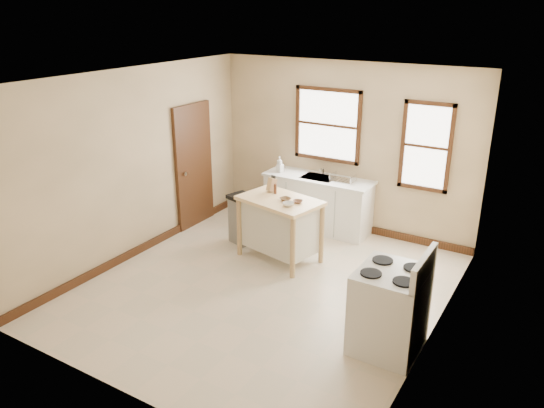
{
  "coord_description": "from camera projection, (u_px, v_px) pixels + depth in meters",
  "views": [
    {
      "loc": [
        3.38,
        -5.4,
        3.63
      ],
      "look_at": [
        -0.12,
        0.4,
        1.06
      ],
      "focal_mm": 35.0,
      "sensor_mm": 36.0,
      "label": 1
    }
  ],
  "objects": [
    {
      "name": "floor",
      "position": [
        264.0,
        287.0,
        7.24
      ],
      "size": [
        5.0,
        5.0,
        0.0
      ],
      "primitive_type": "plane",
      "color": "beige",
      "rests_on": "ground"
    },
    {
      "name": "soap_bottle_a",
      "position": [
        280.0,
        164.0,
        9.1
      ],
      "size": [
        0.12,
        0.13,
        0.26
      ],
      "primitive_type": "imported",
      "rotation": [
        0.0,
        0.0,
        0.3
      ],
      "color": "#B2B2B2",
      "rests_on": "sink_counter"
    },
    {
      "name": "faucet",
      "position": [
        323.0,
        168.0,
        8.92
      ],
      "size": [
        0.03,
        0.03,
        0.22
      ],
      "primitive_type": "cylinder",
      "color": "silver",
      "rests_on": "sink_counter"
    },
    {
      "name": "bowl_c",
      "position": [
        288.0,
        204.0,
        7.44
      ],
      "size": [
        0.21,
        0.21,
        0.05
      ],
      "primitive_type": "imported",
      "rotation": [
        0.0,
        0.0,
        -0.37
      ],
      "color": "silver",
      "rests_on": "kitchen_island"
    },
    {
      "name": "bowl_a",
      "position": [
        285.0,
        199.0,
        7.66
      ],
      "size": [
        0.21,
        0.21,
        0.04
      ],
      "primitive_type": "imported",
      "rotation": [
        0.0,
        0.0,
        -0.43
      ],
      "color": "brown",
      "rests_on": "kitchen_island"
    },
    {
      "name": "gas_stove",
      "position": [
        390.0,
        299.0,
        5.76
      ],
      "size": [
        0.77,
        0.78,
        1.23
      ],
      "primitive_type": null,
      "color": "silver",
      "rests_on": "ground"
    },
    {
      "name": "soap_bottle_b",
      "position": [
        280.0,
        166.0,
        9.06
      ],
      "size": [
        0.11,
        0.11,
        0.21
      ],
      "primitive_type": "imported",
      "rotation": [
        0.0,
        0.0,
        -0.24
      ],
      "color": "#B2B2B2",
      "rests_on": "sink_counter"
    },
    {
      "name": "bowl_b",
      "position": [
        298.0,
        202.0,
        7.56
      ],
      "size": [
        0.18,
        0.18,
        0.04
      ],
      "primitive_type": "imported",
      "rotation": [
        0.0,
        0.0,
        0.31
      ],
      "color": "brown",
      "rests_on": "kitchen_island"
    },
    {
      "name": "ceiling",
      "position": [
        263.0,
        78.0,
        6.24
      ],
      "size": [
        5.0,
        5.0,
        0.0
      ],
      "primitive_type": "plane",
      "rotation": [
        3.14,
        0.0,
        0.0
      ],
      "color": "white",
      "rests_on": "ground"
    },
    {
      "name": "trash_bin",
      "position": [
        243.0,
        219.0,
        8.47
      ],
      "size": [
        0.49,
        0.45,
        0.8
      ],
      "primitive_type": null,
      "rotation": [
        0.0,
        0.0,
        -0.29
      ],
      "color": "slate",
      "rests_on": "ground"
    },
    {
      "name": "wall_left",
      "position": [
        135.0,
        164.0,
        7.83
      ],
      "size": [
        0.04,
        5.0,
        2.8
      ],
      "primitive_type": "cube",
      "color": "beige",
      "rests_on": "ground"
    },
    {
      "name": "kitchen_island",
      "position": [
        280.0,
        229.0,
        7.89
      ],
      "size": [
        1.3,
        0.97,
        0.96
      ],
      "primitive_type": null,
      "rotation": [
        0.0,
        0.0,
        -0.21
      ],
      "color": "#F4D18F",
      "rests_on": "ground"
    },
    {
      "name": "door_left",
      "position": [
        194.0,
        166.0,
        8.97
      ],
      "size": [
        0.06,
        0.9,
        2.1
      ],
      "primitive_type": "cube",
      "color": "#311C0D",
      "rests_on": "ground"
    },
    {
      "name": "dish_rack",
      "position": [
        343.0,
        178.0,
        8.61
      ],
      "size": [
        0.43,
        0.35,
        0.1
      ],
      "primitive_type": null,
      "rotation": [
        0.0,
        0.0,
        -0.18
      ],
      "color": "silver",
      "rests_on": "sink_counter"
    },
    {
      "name": "knife_block",
      "position": [
        272.0,
        185.0,
        7.99
      ],
      "size": [
        0.13,
        0.13,
        0.2
      ],
      "primitive_type": null,
      "rotation": [
        0.0,
        0.0,
        -0.42
      ],
      "color": "tan",
      "rests_on": "kitchen_island"
    },
    {
      "name": "baseboard_left",
      "position": [
        144.0,
        247.0,
        8.29
      ],
      "size": [
        0.04,
        5.0,
        0.12
      ],
      "primitive_type": "cube",
      "color": "#311C0D",
      "rests_on": "ground"
    },
    {
      "name": "wall_back",
      "position": [
        344.0,
        148.0,
        8.74
      ],
      "size": [
        4.5,
        0.04,
        2.8
      ],
      "primitive_type": "cube",
      "color": "beige",
      "rests_on": "ground"
    },
    {
      "name": "window_side",
      "position": [
        426.0,
        147.0,
        8.0
      ],
      "size": [
        0.77,
        0.06,
        1.37
      ],
      "primitive_type": null,
      "color": "#311C0D",
      "rests_on": "wall_back"
    },
    {
      "name": "baseboard_back",
      "position": [
        339.0,
        223.0,
        9.19
      ],
      "size": [
        4.5,
        0.04,
        0.12
      ],
      "primitive_type": "cube",
      "color": "#311C0D",
      "rests_on": "ground"
    },
    {
      "name": "window_main",
      "position": [
        328.0,
        125.0,
        8.75
      ],
      "size": [
        1.17,
        0.06,
        1.22
      ],
      "primitive_type": null,
      "color": "#311C0D",
      "rests_on": "wall_back"
    },
    {
      "name": "pepper_grinder",
      "position": [
        275.0,
        189.0,
        7.91
      ],
      "size": [
        0.05,
        0.05,
        0.15
      ],
      "primitive_type": "cylinder",
      "rotation": [
        0.0,
        0.0,
        0.17
      ],
      "color": "#472313",
      "rests_on": "kitchen_island"
    },
    {
      "name": "sink_counter",
      "position": [
        318.0,
        203.0,
        8.98
      ],
      "size": [
        1.86,
        0.62,
        0.92
      ],
      "primitive_type": null,
      "color": "silver",
      "rests_on": "ground"
    },
    {
      "name": "wall_right",
      "position": [
        442.0,
        226.0,
        5.65
      ],
      "size": [
        0.04,
        5.0,
        2.8
      ],
      "primitive_type": "cube",
      "color": "beige",
      "rests_on": "ground"
    }
  ]
}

